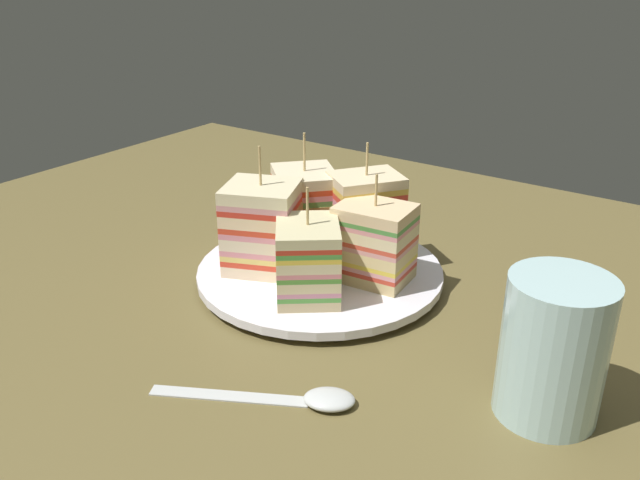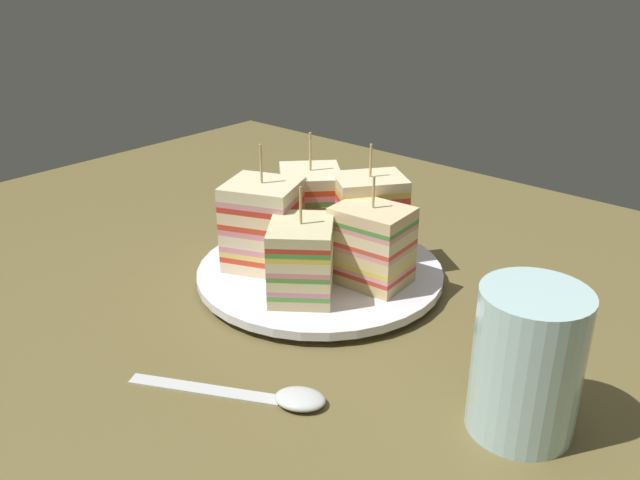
{
  "view_description": "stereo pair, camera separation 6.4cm",
  "coord_description": "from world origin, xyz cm",
  "px_view_note": "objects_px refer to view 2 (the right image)",
  "views": [
    {
      "loc": [
        33.78,
        -48.02,
        30.69
      ],
      "look_at": [
        0.0,
        0.0,
        4.52
      ],
      "focal_mm": 37.13,
      "sensor_mm": 36.0,
      "label": 1
    },
    {
      "loc": [
        38.82,
        -44.04,
        30.69
      ],
      "look_at": [
        0.0,
        0.0,
        4.52
      ],
      "focal_mm": 37.13,
      "sensor_mm": 36.0,
      "label": 2
    }
  ],
  "objects_px": {
    "sandwich_wedge_0": "(311,209)",
    "sandwich_wedge_1": "(264,225)",
    "sandwich_wedge_3": "(371,245)",
    "plate": "(320,273)",
    "sandwich_wedge_2": "(301,259)",
    "sandwich_wedge_4": "(368,218)",
    "drinking_glass": "(525,372)",
    "chip_pile": "(319,256)",
    "spoon": "(275,396)"
  },
  "relations": [
    {
      "from": "plate",
      "to": "spoon",
      "type": "distance_m",
      "value": 0.19
    },
    {
      "from": "sandwich_wedge_2",
      "to": "sandwich_wedge_3",
      "type": "xyz_separation_m",
      "value": [
        0.03,
        0.06,
        0.0
      ]
    },
    {
      "from": "sandwich_wedge_1",
      "to": "sandwich_wedge_4",
      "type": "distance_m",
      "value": 0.11
    },
    {
      "from": "plate",
      "to": "sandwich_wedge_2",
      "type": "xyz_separation_m",
      "value": [
        0.02,
        -0.05,
        0.04
      ]
    },
    {
      "from": "sandwich_wedge_1",
      "to": "sandwich_wedge_2",
      "type": "xyz_separation_m",
      "value": [
        0.07,
        -0.02,
        -0.01
      ]
    },
    {
      "from": "sandwich_wedge_1",
      "to": "chip_pile",
      "type": "height_order",
      "value": "sandwich_wedge_1"
    },
    {
      "from": "plate",
      "to": "chip_pile",
      "type": "height_order",
      "value": "chip_pile"
    },
    {
      "from": "sandwich_wedge_1",
      "to": "chip_pile",
      "type": "xyz_separation_m",
      "value": [
        0.04,
        0.04,
        -0.03
      ]
    },
    {
      "from": "sandwich_wedge_3",
      "to": "chip_pile",
      "type": "relative_size",
      "value": 1.5
    },
    {
      "from": "plate",
      "to": "drinking_glass",
      "type": "height_order",
      "value": "drinking_glass"
    },
    {
      "from": "plate",
      "to": "sandwich_wedge_4",
      "type": "xyz_separation_m",
      "value": [
        0.02,
        0.05,
        0.05
      ]
    },
    {
      "from": "sandwich_wedge_2",
      "to": "sandwich_wedge_4",
      "type": "xyz_separation_m",
      "value": [
        -0.0,
        0.1,
        0.01
      ]
    },
    {
      "from": "sandwich_wedge_3",
      "to": "sandwich_wedge_4",
      "type": "height_order",
      "value": "sandwich_wedge_4"
    },
    {
      "from": "sandwich_wedge_4",
      "to": "drinking_glass",
      "type": "bearing_deg",
      "value": 98.06
    },
    {
      "from": "plate",
      "to": "sandwich_wedge_1",
      "type": "relative_size",
      "value": 1.96
    },
    {
      "from": "sandwich_wedge_1",
      "to": "drinking_glass",
      "type": "bearing_deg",
      "value": -30.8
    },
    {
      "from": "sandwich_wedge_2",
      "to": "sandwich_wedge_3",
      "type": "relative_size",
      "value": 0.99
    },
    {
      "from": "sandwich_wedge_0",
      "to": "spoon",
      "type": "bearing_deg",
      "value": -10.99
    },
    {
      "from": "sandwich_wedge_4",
      "to": "sandwich_wedge_0",
      "type": "bearing_deg",
      "value": -37.64
    },
    {
      "from": "sandwich_wedge_0",
      "to": "chip_pile",
      "type": "bearing_deg",
      "value": 5.32
    },
    {
      "from": "sandwich_wedge_3",
      "to": "drinking_glass",
      "type": "relative_size",
      "value": 0.99
    },
    {
      "from": "sandwich_wedge_2",
      "to": "sandwich_wedge_4",
      "type": "distance_m",
      "value": 0.1
    },
    {
      "from": "sandwich_wedge_0",
      "to": "sandwich_wedge_2",
      "type": "bearing_deg",
      "value": -9.2
    },
    {
      "from": "spoon",
      "to": "drinking_glass",
      "type": "height_order",
      "value": "drinking_glass"
    },
    {
      "from": "sandwich_wedge_2",
      "to": "sandwich_wedge_3",
      "type": "height_order",
      "value": "sandwich_wedge_3"
    },
    {
      "from": "chip_pile",
      "to": "drinking_glass",
      "type": "height_order",
      "value": "drinking_glass"
    },
    {
      "from": "sandwich_wedge_1",
      "to": "spoon",
      "type": "xyz_separation_m",
      "value": [
        0.15,
        -0.13,
        -0.05
      ]
    },
    {
      "from": "sandwich_wedge_3",
      "to": "drinking_glass",
      "type": "distance_m",
      "value": 0.21
    },
    {
      "from": "plate",
      "to": "sandwich_wedge_0",
      "type": "distance_m",
      "value": 0.07
    },
    {
      "from": "sandwich_wedge_4",
      "to": "chip_pile",
      "type": "height_order",
      "value": "sandwich_wedge_4"
    },
    {
      "from": "spoon",
      "to": "sandwich_wedge_1",
      "type": "bearing_deg",
      "value": 109.66
    },
    {
      "from": "sandwich_wedge_3",
      "to": "drinking_glass",
      "type": "height_order",
      "value": "sandwich_wedge_3"
    },
    {
      "from": "sandwich_wedge_1",
      "to": "sandwich_wedge_3",
      "type": "height_order",
      "value": "sandwich_wedge_1"
    },
    {
      "from": "sandwich_wedge_2",
      "to": "spoon",
      "type": "distance_m",
      "value": 0.15
    },
    {
      "from": "chip_pile",
      "to": "sandwich_wedge_0",
      "type": "bearing_deg",
      "value": 142.18
    },
    {
      "from": "sandwich_wedge_0",
      "to": "spoon",
      "type": "relative_size",
      "value": 0.84
    },
    {
      "from": "plate",
      "to": "sandwich_wedge_3",
      "type": "relative_size",
      "value": 2.31
    },
    {
      "from": "sandwich_wedge_2",
      "to": "chip_pile",
      "type": "bearing_deg",
      "value": -11.57
    },
    {
      "from": "plate",
      "to": "sandwich_wedge_0",
      "type": "xyz_separation_m",
      "value": [
        -0.04,
        0.03,
        0.05
      ]
    },
    {
      "from": "sandwich_wedge_1",
      "to": "sandwich_wedge_4",
      "type": "relative_size",
      "value": 1.04
    },
    {
      "from": "chip_pile",
      "to": "sandwich_wedge_3",
      "type": "bearing_deg",
      "value": 5.82
    },
    {
      "from": "sandwich_wedge_4",
      "to": "drinking_glass",
      "type": "relative_size",
      "value": 1.12
    },
    {
      "from": "sandwich_wedge_0",
      "to": "plate",
      "type": "bearing_deg",
      "value": 4.65
    },
    {
      "from": "sandwich_wedge_3",
      "to": "spoon",
      "type": "relative_size",
      "value": 0.72
    },
    {
      "from": "sandwich_wedge_3",
      "to": "drinking_glass",
      "type": "bearing_deg",
      "value": 151.82
    },
    {
      "from": "sandwich_wedge_0",
      "to": "sandwich_wedge_1",
      "type": "relative_size",
      "value": 0.99
    },
    {
      "from": "spoon",
      "to": "sandwich_wedge_3",
      "type": "bearing_deg",
      "value": 76.92
    },
    {
      "from": "spoon",
      "to": "drinking_glass",
      "type": "relative_size",
      "value": 1.37
    },
    {
      "from": "sandwich_wedge_3",
      "to": "sandwich_wedge_4",
      "type": "bearing_deg",
      "value": -54.67
    },
    {
      "from": "chip_pile",
      "to": "spoon",
      "type": "bearing_deg",
      "value": -58.06
    }
  ]
}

